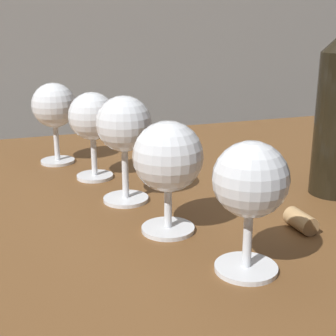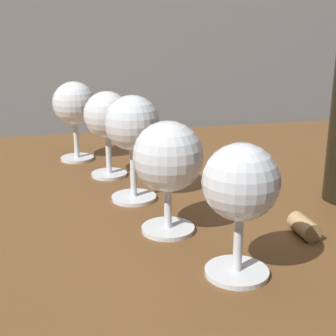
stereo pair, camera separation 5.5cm
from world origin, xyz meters
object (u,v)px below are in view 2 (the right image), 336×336
Objects in this scene: wine_glass_amber at (168,159)px; wine_glass_port at (132,127)px; wine_glass_white at (107,117)px; wine_glass_pinot at (74,106)px; wine_glass_cabernet at (241,186)px; cork at (304,227)px.

wine_glass_amber is 0.91× the size of wine_glass_port.
wine_glass_amber is 0.23m from wine_glass_white.
wine_glass_pinot is at bearing 104.36° from wine_glass_amber.
wine_glass_amber is at bearing -79.70° from wine_glass_white.
wine_glass_port reaches higher than wine_glass_cabernet.
wine_glass_white reaches higher than wine_glass_amber.
wine_glass_cabernet and wine_glass_amber have the same top height.
wine_glass_pinot is (-0.06, 0.22, -0.01)m from wine_glass_port.
wine_glass_cabernet is 0.24m from wine_glass_port.
wine_glass_amber is 3.14× the size of cork.
wine_glass_white is at bearing -67.48° from wine_glass_pinot.
wine_glass_port is at bearing 136.26° from cork.
wine_glass_cabernet is 0.15m from cork.
wine_glass_cabernet is at bearing -148.83° from cork.
wine_glass_cabernet is 3.15× the size of cork.
wine_glass_amber is 0.34m from wine_glass_pinot.
cork is at bearing -55.52° from wine_glass_white.
wine_glass_cabernet is 0.91× the size of wine_glass_port.
wine_glass_port is (-0.02, 0.11, 0.01)m from wine_glass_amber.
wine_glass_port is 1.05× the size of wine_glass_pinot.
wine_glass_white is at bearing 99.97° from wine_glass_port.
wine_glass_white is 0.35m from cork.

